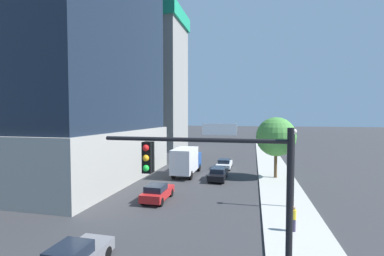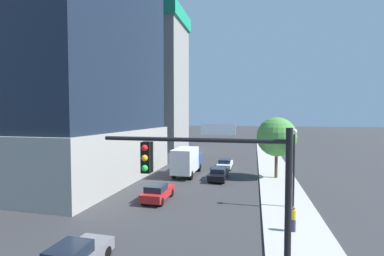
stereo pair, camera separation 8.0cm
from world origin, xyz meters
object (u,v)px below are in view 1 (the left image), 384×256
(box_truck, at_px, (186,160))
(car_black, at_px, (218,174))
(pedestrian_yellow_shirt, at_px, (293,219))
(car_red, at_px, (157,192))
(traffic_light_pole, at_px, (225,192))
(construction_building, at_px, (150,75))
(car_white, at_px, (224,164))
(street_lamp, at_px, (294,156))
(street_tree, at_px, (276,137))

(box_truck, bearing_deg, car_black, -16.81)
(car_black, bearing_deg, pedestrian_yellow_shirt, -63.34)
(car_red, relative_size, box_truck, 0.57)
(car_black, bearing_deg, traffic_light_pole, -81.92)
(car_black, xyz_separation_m, car_red, (-4.18, -8.84, 0.04))
(car_black, xyz_separation_m, box_truck, (-4.18, 1.26, 1.20))
(construction_building, distance_m, car_white, 31.80)
(construction_building, xyz_separation_m, car_black, (19.18, -26.32, -16.13))
(box_truck, bearing_deg, car_white, 52.91)
(construction_building, relative_size, car_black, 8.47)
(traffic_light_pole, bearing_deg, street_lamp, 73.82)
(traffic_light_pole, bearing_deg, street_tree, 81.79)
(street_lamp, bearing_deg, construction_building, 127.33)
(box_truck, bearing_deg, street_lamp, -39.86)
(traffic_light_pole, height_order, street_lamp, traffic_light_pole)
(car_white, distance_m, pedestrian_yellow_shirt, 20.77)
(box_truck, bearing_deg, pedestrian_yellow_shirt, -53.07)
(construction_building, height_order, street_tree, construction_building)
(construction_building, height_order, traffic_light_pole, construction_building)
(street_tree, bearing_deg, car_red, -134.64)
(construction_building, bearing_deg, car_red, -66.89)
(pedestrian_yellow_shirt, bearing_deg, car_black, 116.66)
(car_white, relative_size, pedestrian_yellow_shirt, 2.92)
(car_black, xyz_separation_m, car_white, (-0.00, 6.79, -0.04))
(car_black, bearing_deg, construction_building, 126.09)
(box_truck, bearing_deg, street_tree, 4.26)
(car_red, bearing_deg, street_tree, 45.36)
(car_red, distance_m, car_white, 16.18)
(street_lamp, distance_m, box_truck, 14.90)
(construction_building, height_order, pedestrian_yellow_shirt, construction_building)
(construction_building, height_order, car_black, construction_building)
(car_red, bearing_deg, car_white, 75.03)
(street_tree, relative_size, car_black, 1.52)
(car_red, height_order, box_truck, box_truck)
(car_black, height_order, pedestrian_yellow_shirt, pedestrian_yellow_shirt)
(construction_building, relative_size, car_red, 9.90)
(construction_building, bearing_deg, traffic_light_pole, -65.21)
(construction_building, distance_m, pedestrian_yellow_shirt, 49.53)
(box_truck, xyz_separation_m, pedestrian_yellow_shirt, (10.67, -14.20, -0.96))
(construction_building, height_order, car_white, construction_building)
(construction_building, height_order, car_red, construction_building)
(construction_building, xyz_separation_m, street_tree, (25.77, -24.26, -11.85))
(construction_building, relative_size, street_tree, 5.55)
(street_lamp, height_order, street_tree, street_tree)
(construction_building, xyz_separation_m, box_truck, (15.00, -25.06, -14.93))
(street_tree, distance_m, car_white, 9.19)
(construction_building, relative_size, traffic_light_pole, 5.67)
(street_lamp, height_order, car_red, street_lamp)
(traffic_light_pole, height_order, car_black, traffic_light_pole)
(pedestrian_yellow_shirt, bearing_deg, traffic_light_pole, -110.49)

